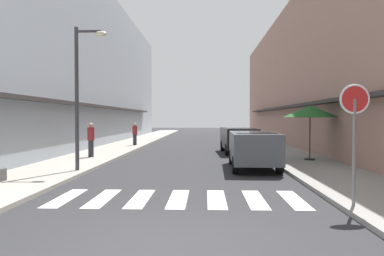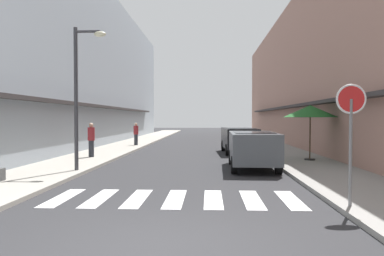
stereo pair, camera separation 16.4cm
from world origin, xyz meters
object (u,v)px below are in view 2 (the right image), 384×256
(street_lamp, at_px, (81,83))
(pedestrian_walking_near, at_px, (91,139))
(round_street_sign, at_px, (351,113))
(cafe_umbrella, at_px, (310,111))
(parked_car_mid, at_px, (239,137))
(pedestrian_walking_far, at_px, (136,134))
(parked_car_near, at_px, (253,146))

(street_lamp, height_order, pedestrian_walking_near, street_lamp)
(round_street_sign, bearing_deg, cafe_umbrella, 80.23)
(parked_car_mid, relative_size, pedestrian_walking_far, 2.74)
(street_lamp, bearing_deg, cafe_umbrella, 21.92)
(round_street_sign, bearing_deg, street_lamp, 146.00)
(cafe_umbrella, bearing_deg, parked_car_near, -141.40)
(street_lamp, xyz_separation_m, cafe_umbrella, (9.24, 3.72, -0.98))
(street_lamp, xyz_separation_m, pedestrian_walking_near, (-1.12, 4.59, -2.31))
(parked_car_near, height_order, pedestrian_walking_near, pedestrian_walking_near)
(parked_car_near, distance_m, pedestrian_walking_far, 13.22)
(round_street_sign, relative_size, pedestrian_walking_near, 1.57)
(pedestrian_walking_far, bearing_deg, parked_car_mid, 40.06)
(round_street_sign, height_order, street_lamp, street_lamp)
(cafe_umbrella, relative_size, pedestrian_walking_far, 1.59)
(cafe_umbrella, bearing_deg, street_lamp, -158.08)
(parked_car_near, distance_m, cafe_umbrella, 3.90)
(parked_car_near, relative_size, round_street_sign, 1.59)
(parked_car_mid, relative_size, round_street_sign, 1.63)
(parked_car_mid, height_order, street_lamp, street_lamp)
(parked_car_mid, bearing_deg, pedestrian_walking_far, 146.51)
(round_street_sign, bearing_deg, parked_car_mid, 95.61)
(round_street_sign, height_order, pedestrian_walking_far, round_street_sign)
(pedestrian_walking_far, bearing_deg, cafe_umbrella, 30.89)
(parked_car_near, relative_size, street_lamp, 0.81)
(parked_car_mid, xyz_separation_m, cafe_umbrella, (2.85, -4.42, 1.41))
(parked_car_near, distance_m, parked_car_mid, 6.69)
(pedestrian_walking_near, bearing_deg, parked_car_near, 80.13)
(pedestrian_walking_near, bearing_deg, cafe_umbrella, 98.01)
(round_street_sign, relative_size, pedestrian_walking_far, 1.68)
(parked_car_mid, bearing_deg, parked_car_near, -90.00)
(cafe_umbrella, bearing_deg, pedestrian_walking_near, 175.21)
(round_street_sign, height_order, pedestrian_walking_near, round_street_sign)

